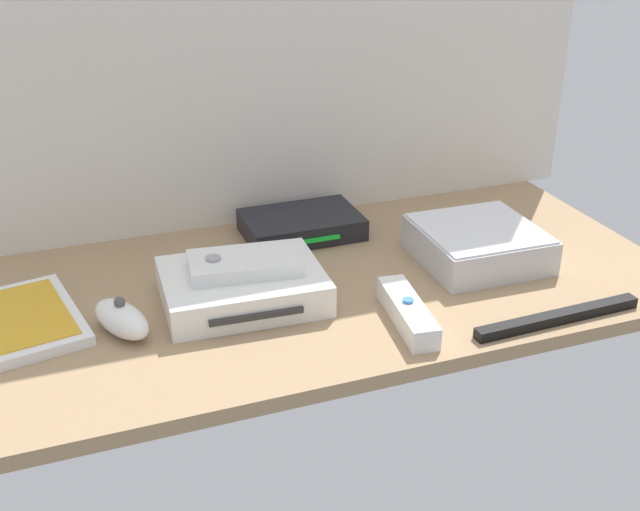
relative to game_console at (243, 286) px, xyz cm
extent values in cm
cube|color=#9E7F5B|center=(11.62, 1.78, -3.20)|extent=(100.00, 48.00, 2.00)
cube|color=silver|center=(11.62, 26.38, 29.80)|extent=(110.00, 1.20, 64.00)
cube|color=white|center=(0.00, 0.03, 0.00)|extent=(21.81, 17.07, 4.40)
cube|color=#2D2D2D|center=(-0.43, -8.16, 0.00)|extent=(12.01, 1.23, 0.80)
cube|color=silver|center=(35.71, 0.06, 0.30)|extent=(17.38, 17.38, 5.00)
cube|color=silver|center=(35.71, 0.06, 2.95)|extent=(16.69, 16.69, 0.30)
cube|color=white|center=(-28.08, 3.54, -1.50)|extent=(16.84, 21.16, 1.40)
cube|color=gold|center=(-28.08, 3.54, -0.72)|extent=(13.95, 18.10, 0.16)
cube|color=black|center=(14.37, 17.61, -0.50)|extent=(18.01, 12.01, 3.40)
cube|color=#19D833|center=(14.37, 11.41, -0.50)|extent=(8.00, 0.40, 0.60)
cube|color=white|center=(18.11, -12.65, -0.70)|extent=(5.45, 15.14, 3.00)
cylinder|color=#387FDB|center=(18.11, -12.65, 1.00)|extent=(1.40, 1.40, 0.40)
ellipsoid|color=white|center=(-16.22, -2.71, -0.20)|extent=(8.15, 10.92, 4.00)
sphere|color=#4C4C4C|center=(-16.22, -2.71, 2.20)|extent=(1.40, 1.40, 1.40)
cube|color=white|center=(0.42, 0.33, 3.20)|extent=(15.26, 9.67, 2.00)
cylinder|color=#99999E|center=(-3.55, 0.81, 4.40)|extent=(2.23, 2.23, 0.40)
cube|color=black|center=(36.18, -19.29, -1.50)|extent=(24.04, 2.51, 1.40)
camera|label=1|loc=(-22.55, -90.53, 49.79)|focal=44.50mm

